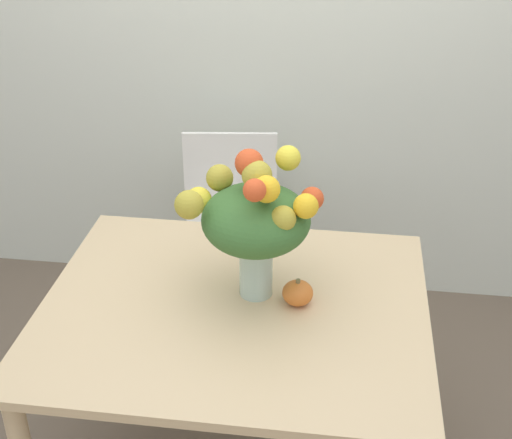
# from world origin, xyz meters

# --- Properties ---
(wall_back) EXTENTS (8.00, 0.06, 2.70)m
(wall_back) POSITION_xyz_m (0.00, 1.28, 1.35)
(wall_back) COLOR silver
(wall_back) RESTS_ON ground_plane
(dining_table) EXTENTS (1.18, 0.99, 0.73)m
(dining_table) POSITION_xyz_m (0.00, 0.00, 0.64)
(dining_table) COLOR #D1B284
(dining_table) RESTS_ON ground_plane
(flower_vase) EXTENTS (0.42, 0.33, 0.47)m
(flower_vase) POSITION_xyz_m (0.06, 0.07, 1.00)
(flower_vase) COLOR #B2CCBC
(flower_vase) RESTS_ON dining_table
(pumpkin) EXTENTS (0.09, 0.09, 0.09)m
(pumpkin) POSITION_xyz_m (0.19, 0.03, 0.77)
(pumpkin) COLOR orange
(pumpkin) RESTS_ON dining_table
(dining_chair_near_window) EXTENTS (0.47, 0.47, 0.89)m
(dining_chair_near_window) POSITION_xyz_m (-0.16, 0.84, 0.47)
(dining_chair_near_window) COLOR white
(dining_chair_near_window) RESTS_ON ground_plane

